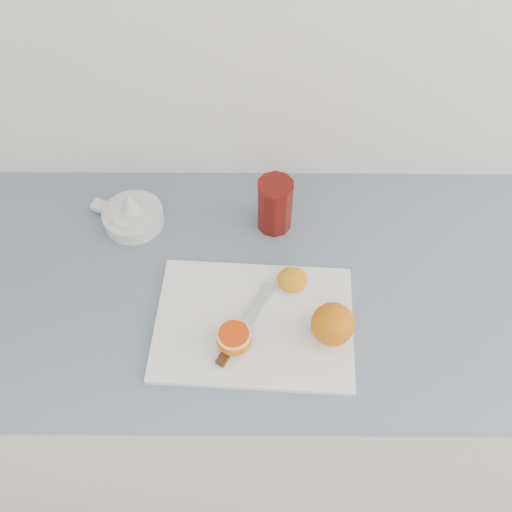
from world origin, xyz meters
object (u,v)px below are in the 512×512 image
object	(u,v)px
half_orange	(234,339)
citrus_juicer	(132,214)
counter	(238,370)
cutting_board	(254,323)
red_tumbler	(275,207)

from	to	relation	value
half_orange	citrus_juicer	world-z (taller)	citrus_juicer
counter	cutting_board	world-z (taller)	cutting_board
counter	red_tumbler	size ratio (longest dim) A/B	19.58
counter	half_orange	xyz separation A→B (m)	(0.01, -0.16, 0.48)
counter	half_orange	bearing A→B (deg)	-86.92
citrus_juicer	red_tumbler	distance (m)	0.31
counter	half_orange	world-z (taller)	half_orange
counter	citrus_juicer	size ratio (longest dim) A/B	14.95
half_orange	citrus_juicer	bearing A→B (deg)	126.95
counter	red_tumbler	bearing A→B (deg)	58.37
counter	half_orange	size ratio (longest dim) A/B	37.13
red_tumbler	cutting_board	bearing A→B (deg)	-99.55
cutting_board	half_orange	xyz separation A→B (m)	(-0.04, -0.05, 0.03)
counter	red_tumbler	xyz separation A→B (m)	(0.09, 0.14, 0.50)
half_orange	cutting_board	bearing A→B (deg)	52.99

